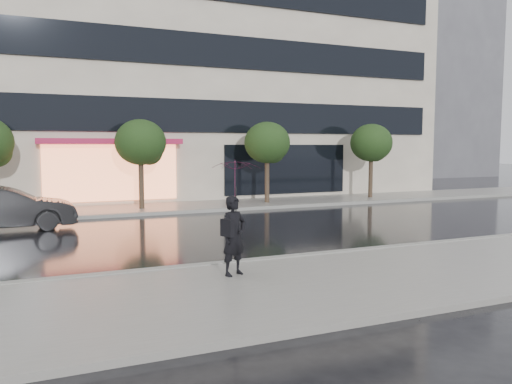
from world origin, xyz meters
TOP-DOWN VIEW (x-y plane):
  - ground at (0.00, 0.00)m, footprint 120.00×120.00m
  - sidewalk_near at (0.00, -3.25)m, footprint 60.00×4.50m
  - sidewalk_far at (0.00, 10.25)m, footprint 60.00×3.50m
  - curb_near at (0.00, -1.00)m, footprint 60.00×0.25m
  - curb_far at (0.00, 8.50)m, footprint 60.00×0.25m
  - office_building at (-0.00, 17.97)m, footprint 30.00×12.76m
  - bg_building_right at (26.00, 28.00)m, footprint 12.00×12.00m
  - tree_mid_west at (-2.94, 10.03)m, footprint 2.20×2.20m
  - tree_mid_east at (3.06, 10.03)m, footprint 2.20×2.20m
  - tree_far_east at (9.06, 10.03)m, footprint 2.20×2.20m
  - parked_car at (-8.12, 6.63)m, footprint 4.55×1.74m
  - pedestrian_with_umbrella at (-3.16, -2.14)m, footprint 1.35×1.36m

SIDE VIEW (x-z plane):
  - ground at x=0.00m, z-range 0.00..0.00m
  - sidewalk_near at x=0.00m, z-range 0.00..0.12m
  - sidewalk_far at x=0.00m, z-range 0.00..0.12m
  - curb_near at x=0.00m, z-range 0.00..0.14m
  - curb_far at x=0.00m, z-range 0.00..0.14m
  - parked_car at x=-8.12m, z-range 0.00..1.48m
  - pedestrian_with_umbrella at x=-3.16m, z-range 0.54..2.99m
  - tree_mid_west at x=-2.94m, z-range 0.93..4.92m
  - tree_mid_east at x=3.06m, z-range 0.93..4.92m
  - tree_far_east at x=9.06m, z-range 0.93..4.92m
  - bg_building_right at x=26.00m, z-range 0.00..16.00m
  - office_building at x=0.00m, z-range 0.00..18.00m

